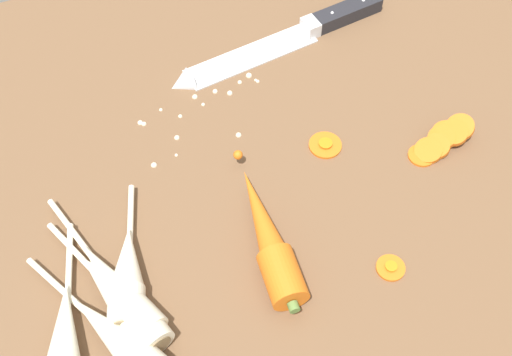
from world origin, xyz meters
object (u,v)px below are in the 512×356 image
carrot_slice_stack (442,140)px  carrot_slice_stray_near (391,267)px  parsnip_mid_right (64,349)px  carrot_slice_stray_mid (327,147)px  parsnip_outer (127,275)px  chefs_knife (277,43)px  parsnip_mid_left (119,293)px  whole_carrot (268,238)px  parsnip_front (117,294)px  parsnip_back (122,343)px

carrot_slice_stack → carrot_slice_stray_near: bearing=-139.3°
parsnip_mid_right → carrot_slice_stray_mid: (37.29, 13.58, -1.62)cm
parsnip_outer → carrot_slice_stray_mid: parsnip_outer is taller
chefs_knife → carrot_slice_stray_near: (-3.07, -37.86, -0.29)cm
parsnip_mid_left → whole_carrot: bearing=-0.9°
parsnip_front → whole_carrot: bearing=-1.1°
parsnip_front → carrot_slice_stray_near: (29.38, -8.43, -1.62)cm
parsnip_mid_right → parsnip_outer: same height
carrot_slice_stray_near → parsnip_outer: bearing=159.8°
parsnip_mid_right → carrot_slice_stray_near: 36.42cm
chefs_knife → carrot_slice_stray_near: 37.99cm
chefs_knife → carrot_slice_stray_mid: size_ratio=8.15×
parsnip_front → parsnip_mid_left: (0.28, -0.07, -0.00)cm
chefs_knife → carrot_slice_stray_mid: (-1.86, -19.63, -0.29)cm
whole_carrot → carrot_slice_stray_near: whole_carrot is taller
chefs_knife → whole_carrot: whole_carrot is taller
parsnip_outer → carrot_slice_stray_near: (27.66, -10.17, -1.62)cm
whole_carrot → carrot_slice_stray_mid: 16.44cm
carrot_slice_stack → carrot_slice_stray_mid: size_ratio=2.25×
parsnip_front → parsnip_outer: size_ratio=1.03×
whole_carrot → carrot_slice_stray_near: (11.62, -8.10, -1.74)cm
chefs_knife → parsnip_mid_left: (-32.17, -29.50, 1.33)cm
parsnip_mid_left → carrot_slice_stray_mid: (30.31, 9.87, -1.62)cm
parsnip_mid_right → parsnip_mid_left: bearing=28.0°
parsnip_back → carrot_slice_stack: bearing=12.3°
parsnip_mid_left → carrot_slice_stray_near: size_ratio=6.89×
parsnip_mid_left → parsnip_outer: same height
parsnip_mid_right → carrot_slice_stray_mid: size_ratio=5.27×
chefs_knife → parsnip_back: parsnip_back is taller
carrot_slice_stray_near → parsnip_back: bearing=174.4°
parsnip_front → parsnip_outer: 2.44cm
carrot_slice_stray_near → carrot_slice_stray_mid: same height
carrot_slice_stack → carrot_slice_stray_mid: 14.74cm
parsnip_outer → chefs_knife: bearing=42.0°
parsnip_back → parsnip_outer: bearing=68.8°
parsnip_mid_left → parsnip_outer: size_ratio=1.28×
whole_carrot → parsnip_front: (-17.76, 0.34, -0.12)cm
parsnip_back → parsnip_outer: same height
parsnip_mid_left → carrot_slice_stack: size_ratio=2.39×
whole_carrot → parsnip_mid_left: (-17.48, 0.27, -0.12)cm
carrot_slice_stray_near → whole_carrot: bearing=145.1°
whole_carrot → parsnip_mid_left: bearing=179.1°
chefs_knife → parsnip_front: size_ratio=1.88×
parsnip_back → parsnip_mid_left: bearing=75.9°
parsnip_outer → parsnip_mid_right: bearing=-146.8°
carrot_slice_stack → chefs_knife: bearing=115.3°
carrot_slice_stack → parsnip_mid_left: bearing=-174.2°
chefs_knife → parsnip_mid_left: bearing=-137.5°
parsnip_front → carrot_slice_stray_mid: size_ratio=4.34×
whole_carrot → parsnip_outer: bearing=172.6°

